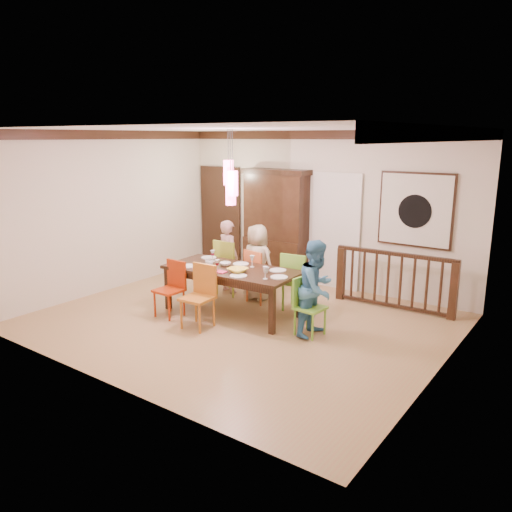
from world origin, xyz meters
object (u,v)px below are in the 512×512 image
Objects in this scene: person_far_mid at (257,262)px; person_end_right at (317,288)px; chair_end_right at (310,303)px; china_hutch at (276,225)px; balustrade at (394,279)px; person_far_left at (228,256)px; dining_table at (232,273)px; chair_far_left at (231,263)px.

person_end_right reaches higher than person_far_mid.
chair_end_right is at bearing 150.78° from person_far_mid.
china_hutch is 2.67m from balustrade.
person_end_right is at bearing 173.58° from person_far_left.
person_end_right is (1.64, -0.83, 0.03)m from person_far_mid.
china_hutch reaches higher than person_far_mid.
person_far_mid reaches higher than balustrade.
balustrade is (2.04, 1.74, -0.17)m from dining_table.
dining_table is 1.10× the size of balustrade.
chair_far_left is 0.57m from person_far_mid.
person_end_right is at bearing -3.00° from dining_table.
chair_end_right is 2.45m from person_far_left.
china_hutch reaches higher than chair_end_right.
person_far_left is (-2.25, 0.94, 0.18)m from chair_end_right.
person_end_right reaches higher than chair_far_left.
chair_far_left is 0.50× the size of balustrade.
balustrade reaches higher than chair_end_right.
chair_far_left is at bearing -95.40° from china_hutch.
person_end_right reaches higher than dining_table.
chair_far_left reaches higher than dining_table.
china_hutch is at bearing 169.63° from balustrade.
person_far_left reaches higher than dining_table.
balustrade is 2.94m from person_far_left.
person_end_right reaches higher than balustrade.
chair_far_left is at bearing 126.24° from dining_table.
person_end_right is (1.54, 0.00, 0.03)m from dining_table.
chair_end_right is 0.42× the size of balustrade.
chair_far_left is at bearing 164.92° from person_far_left.
china_hutch reaches higher than balustrade.
person_far_left is at bearing -2.47° from person_far_mid.
dining_table is 1.01× the size of china_hutch.
china_hutch is 1.65× the size of person_far_mid.
person_far_mid is (0.57, 0.03, 0.09)m from chair_far_left.
balustrade is 1.82m from person_end_right.
chair_far_left reaches higher than chair_end_right.
person_far_left is 0.68m from person_far_mid.
china_hutch reaches higher than person_end_right.
chair_end_right is 1.89m from balustrade.
person_far_mid is (0.44, -1.25, -0.43)m from china_hutch.
china_hutch is 2.97m from person_end_right.
china_hutch is (0.12, 1.27, 0.52)m from chair_far_left.
chair_far_left is 0.75× the size of person_far_left.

